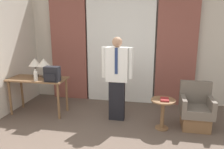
{
  "coord_description": "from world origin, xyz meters",
  "views": [
    {
      "loc": [
        0.78,
        -2.08,
        1.94
      ],
      "look_at": [
        0.03,
        1.85,
        0.97
      ],
      "focal_mm": 35.0,
      "sensor_mm": 36.0,
      "label": 1
    }
  ],
  "objects_px": {
    "table_lamp_right": "(44,63)",
    "bottle_near_edge": "(36,76)",
    "person": "(117,76)",
    "armchair": "(196,111)",
    "table_lamp_left": "(35,63)",
    "book": "(165,99)",
    "desk": "(38,84)",
    "side_table": "(163,109)",
    "backpack": "(52,74)"
  },
  "relations": [
    {
      "from": "desk",
      "to": "bottle_near_edge",
      "type": "bearing_deg",
      "value": -69.3
    },
    {
      "from": "book",
      "to": "person",
      "type": "bearing_deg",
      "value": 163.53
    },
    {
      "from": "side_table",
      "to": "book",
      "type": "bearing_deg",
      "value": -41.83
    },
    {
      "from": "desk",
      "to": "table_lamp_right",
      "type": "distance_m",
      "value": 0.46
    },
    {
      "from": "table_lamp_left",
      "to": "book",
      "type": "height_order",
      "value": "table_lamp_left"
    },
    {
      "from": "book",
      "to": "side_table",
      "type": "bearing_deg",
      "value": 138.17
    },
    {
      "from": "side_table",
      "to": "armchair",
      "type": "bearing_deg",
      "value": 16.18
    },
    {
      "from": "bottle_near_edge",
      "to": "backpack",
      "type": "distance_m",
      "value": 0.36
    },
    {
      "from": "table_lamp_right",
      "to": "book",
      "type": "height_order",
      "value": "table_lamp_right"
    },
    {
      "from": "desk",
      "to": "person",
      "type": "relative_size",
      "value": 0.73
    },
    {
      "from": "desk",
      "to": "table_lamp_left",
      "type": "height_order",
      "value": "table_lamp_left"
    },
    {
      "from": "person",
      "to": "armchair",
      "type": "distance_m",
      "value": 1.61
    },
    {
      "from": "backpack",
      "to": "book",
      "type": "xyz_separation_m",
      "value": [
        2.2,
        -0.1,
        -0.34
      ]
    },
    {
      "from": "armchair",
      "to": "bottle_near_edge",
      "type": "bearing_deg",
      "value": -177.93
    },
    {
      "from": "desk",
      "to": "backpack",
      "type": "height_order",
      "value": "backpack"
    },
    {
      "from": "bottle_near_edge",
      "to": "side_table",
      "type": "distance_m",
      "value": 2.57
    },
    {
      "from": "table_lamp_left",
      "to": "table_lamp_right",
      "type": "xyz_separation_m",
      "value": [
        0.21,
        0.0,
        0.0
      ]
    },
    {
      "from": "table_lamp_right",
      "to": "person",
      "type": "distance_m",
      "value": 1.61
    },
    {
      "from": "backpack",
      "to": "side_table",
      "type": "distance_m",
      "value": 2.24
    },
    {
      "from": "bottle_near_edge",
      "to": "table_lamp_left",
      "type": "bearing_deg",
      "value": 119.59
    },
    {
      "from": "table_lamp_left",
      "to": "person",
      "type": "height_order",
      "value": "person"
    },
    {
      "from": "person",
      "to": "armchair",
      "type": "height_order",
      "value": "person"
    },
    {
      "from": "person",
      "to": "bottle_near_edge",
      "type": "bearing_deg",
      "value": -173.46
    },
    {
      "from": "table_lamp_left",
      "to": "person",
      "type": "bearing_deg",
      "value": -3.87
    },
    {
      "from": "side_table",
      "to": "desk",
      "type": "bearing_deg",
      "value": 174.44
    },
    {
      "from": "side_table",
      "to": "table_lamp_right",
      "type": "bearing_deg",
      "value": 171.5
    },
    {
      "from": "side_table",
      "to": "backpack",
      "type": "bearing_deg",
      "value": 177.8
    },
    {
      "from": "side_table",
      "to": "book",
      "type": "height_order",
      "value": "book"
    },
    {
      "from": "armchair",
      "to": "table_lamp_left",
      "type": "bearing_deg",
      "value": 176.62
    },
    {
      "from": "bottle_near_edge",
      "to": "book",
      "type": "relative_size",
      "value": 1.14
    },
    {
      "from": "table_lamp_right",
      "to": "side_table",
      "type": "height_order",
      "value": "table_lamp_right"
    },
    {
      "from": "bottle_near_edge",
      "to": "person",
      "type": "bearing_deg",
      "value": 6.54
    },
    {
      "from": "table_lamp_left",
      "to": "book",
      "type": "distance_m",
      "value": 2.8
    },
    {
      "from": "backpack",
      "to": "armchair",
      "type": "relative_size",
      "value": 0.36
    },
    {
      "from": "table_lamp_left",
      "to": "backpack",
      "type": "relative_size",
      "value": 1.34
    },
    {
      "from": "side_table",
      "to": "bottle_near_edge",
      "type": "bearing_deg",
      "value": 178.57
    },
    {
      "from": "person",
      "to": "side_table",
      "type": "bearing_deg",
      "value": -15.66
    },
    {
      "from": "desk",
      "to": "table_lamp_left",
      "type": "relative_size",
      "value": 2.98
    },
    {
      "from": "armchair",
      "to": "desk",
      "type": "bearing_deg",
      "value": 178.64
    },
    {
      "from": "backpack",
      "to": "side_table",
      "type": "height_order",
      "value": "backpack"
    },
    {
      "from": "table_lamp_left",
      "to": "table_lamp_right",
      "type": "distance_m",
      "value": 0.21
    },
    {
      "from": "desk",
      "to": "person",
      "type": "bearing_deg",
      "value": -0.08
    },
    {
      "from": "table_lamp_right",
      "to": "bottle_near_edge",
      "type": "xyz_separation_m",
      "value": [
        -0.03,
        -0.31,
        -0.21
      ]
    },
    {
      "from": "table_lamp_right",
      "to": "table_lamp_left",
      "type": "bearing_deg",
      "value": 180.0
    },
    {
      "from": "table_lamp_right",
      "to": "bottle_near_edge",
      "type": "bearing_deg",
      "value": -95.99
    },
    {
      "from": "bottle_near_edge",
      "to": "backpack",
      "type": "height_order",
      "value": "backpack"
    },
    {
      "from": "book",
      "to": "table_lamp_right",
      "type": "bearing_deg",
      "value": 171.12
    },
    {
      "from": "person",
      "to": "side_table",
      "type": "xyz_separation_m",
      "value": [
        0.89,
        -0.25,
        -0.52
      ]
    },
    {
      "from": "table_lamp_right",
      "to": "bottle_near_edge",
      "type": "distance_m",
      "value": 0.37
    },
    {
      "from": "table_lamp_right",
      "to": "person",
      "type": "relative_size",
      "value": 0.24
    }
  ]
}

